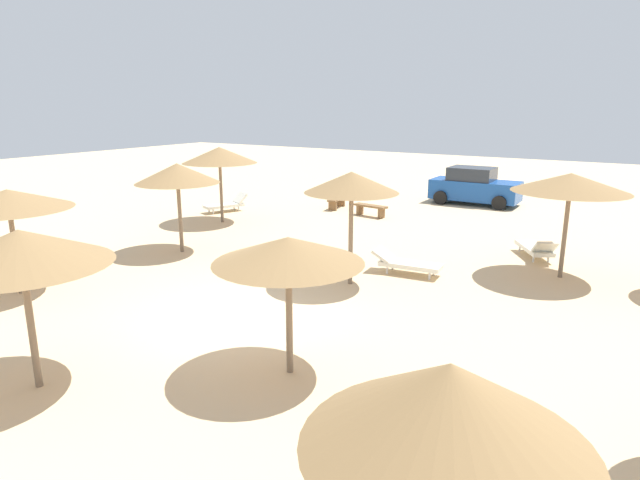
% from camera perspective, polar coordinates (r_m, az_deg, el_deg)
% --- Properties ---
extents(ground_plane, '(80.00, 80.00, 0.00)m').
position_cam_1_polar(ground_plane, '(12.00, -7.68, -8.58)').
color(ground_plane, '#DBBA8C').
extents(parasol_0, '(2.91, 2.91, 2.97)m').
position_cam_1_polar(parasol_0, '(21.62, -10.54, 8.77)').
color(parasol_0, '#75604C').
rests_on(parasol_0, ground).
extents(parasol_1, '(2.41, 2.41, 2.96)m').
position_cam_1_polar(parasol_1, '(13.72, 3.34, 6.03)').
color(parasol_1, '#75604C').
rests_on(parasol_1, ground).
extents(parasol_2, '(2.96, 2.96, 2.62)m').
position_cam_1_polar(parasol_2, '(15.05, -30.01, 3.71)').
color(parasol_2, '#75604C').
rests_on(parasol_2, ground).
extents(parasol_3, '(2.22, 2.22, 2.83)m').
position_cam_1_polar(parasol_3, '(4.24, 13.39, -17.08)').
color(parasol_3, '#75604C').
rests_on(parasol_3, ground).
extents(parasol_4, '(2.99, 2.99, 2.85)m').
position_cam_1_polar(parasol_4, '(15.69, 24.88, 5.48)').
color(parasol_4, '#75604C').
rests_on(parasol_4, ground).
extents(parasol_6, '(2.82, 2.82, 2.71)m').
position_cam_1_polar(parasol_6, '(9.75, -29.04, -0.74)').
color(parasol_6, '#75604C').
rests_on(parasol_6, ground).
extents(parasol_7, '(2.61, 2.61, 2.82)m').
position_cam_1_polar(parasol_7, '(17.44, -14.80, 6.78)').
color(parasol_7, '#75604C').
rests_on(parasol_7, ground).
extents(parasol_9, '(2.59, 2.59, 2.47)m').
position_cam_1_polar(parasol_9, '(9.07, -3.37, -1.13)').
color(parasol_9, '#75604C').
rests_on(parasol_9, ground).
extents(lounger_0, '(1.33, 1.98, 0.75)m').
position_cam_1_polar(lounger_0, '(24.06, -9.81, 3.73)').
color(lounger_0, silver).
rests_on(lounger_0, ground).
extents(lounger_1, '(1.96, 0.82, 0.65)m').
position_cam_1_polar(lounger_1, '(15.22, 9.02, -2.41)').
color(lounger_1, silver).
rests_on(lounger_1, ground).
extents(lounger_4, '(1.52, 1.94, 0.74)m').
position_cam_1_polar(lounger_4, '(17.82, 21.78, -0.79)').
color(lounger_4, silver).
rests_on(lounger_4, ground).
extents(bench_0, '(1.54, 0.62, 0.49)m').
position_cam_1_polar(bench_0, '(22.76, 5.34, 3.34)').
color(bench_0, brown).
rests_on(bench_0, ground).
extents(bench_1, '(0.66, 1.55, 0.49)m').
position_cam_1_polar(bench_1, '(24.43, 1.80, 4.15)').
color(bench_1, brown).
rests_on(bench_1, ground).
extents(parked_car, '(4.01, 2.01, 1.72)m').
position_cam_1_polar(parked_car, '(26.42, 15.94, 5.42)').
color(parked_car, '#194C9E').
rests_on(parked_car, ground).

